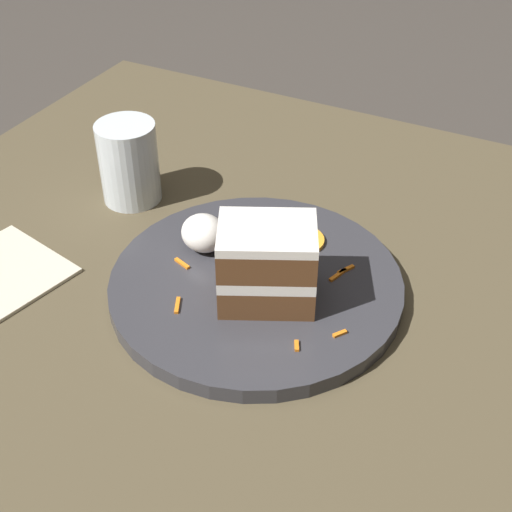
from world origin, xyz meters
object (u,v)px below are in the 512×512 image
cake_slice (267,264)px  orange_garnish (300,240)px  cream_dollop (202,234)px  drinking_glass (130,167)px  plate (256,285)px

cake_slice → orange_garnish: cake_slice is taller
cake_slice → cream_dollop: 0.11m
cake_slice → drinking_glass: cake_slice is taller
plate → orange_garnish: size_ratio=5.79×
plate → drinking_glass: drinking_glass is taller
plate → drinking_glass: size_ratio=3.03×
drinking_glass → orange_garnish: bearing=177.2°
cream_dollop → plate: bearing=166.6°
orange_garnish → drinking_glass: (0.23, -0.01, 0.02)m
cream_dollop → orange_garnish: 0.11m
plate → drinking_glass: (0.22, -0.09, 0.03)m
cream_dollop → drinking_glass: 0.16m
orange_garnish → drinking_glass: drinking_glass is taller
plate → cream_dollop: bearing=-13.4°
cake_slice → cream_dollop: size_ratio=2.33×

